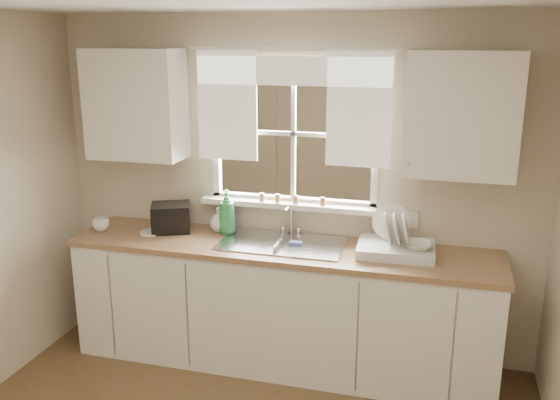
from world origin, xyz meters
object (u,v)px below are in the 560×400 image
(dish_rack, at_px, (396,245))
(soap_bottle_a, at_px, (227,212))
(cup, at_px, (101,225))
(black_appliance, at_px, (171,217))

(dish_rack, bearing_deg, soap_bottle_a, 175.16)
(cup, bearing_deg, soap_bottle_a, 20.30)
(dish_rack, height_order, cup, dish_rack)
(black_appliance, bearing_deg, soap_bottle_a, -16.29)
(cup, height_order, black_appliance, black_appliance)
(soap_bottle_a, xyz_separation_m, black_appliance, (-0.43, -0.06, -0.06))
(soap_bottle_a, distance_m, black_appliance, 0.44)
(dish_rack, relative_size, soap_bottle_a, 1.59)
(dish_rack, distance_m, soap_bottle_a, 1.26)
(dish_rack, xyz_separation_m, cup, (-2.19, -0.10, -0.01))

